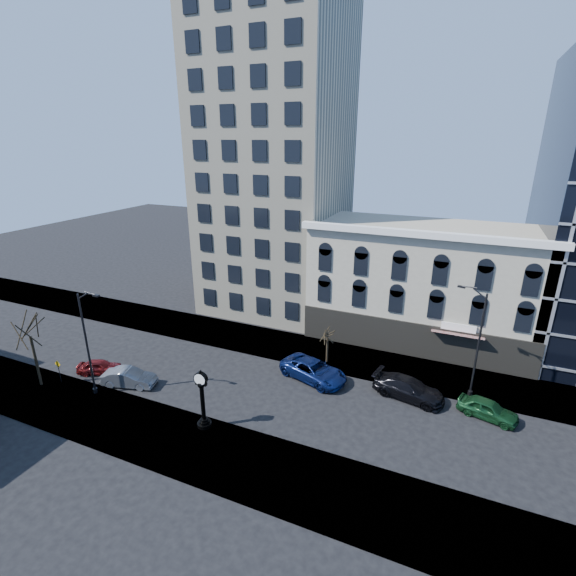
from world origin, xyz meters
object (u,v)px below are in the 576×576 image
at_px(warning_sign, 58,367).
at_px(car_near_b, 129,378).
at_px(street_clock, 203,401).
at_px(car_near_a, 99,367).
at_px(street_lamp_near, 88,317).

distance_m(warning_sign, car_near_b, 6.16).
relative_size(street_clock, warning_sign, 2.21).
xyz_separation_m(street_clock, warning_sign, (-14.82, -0.00, -0.67)).
height_order(street_clock, warning_sign, street_clock).
xyz_separation_m(street_clock, car_near_a, (-13.03, 2.61, -1.60)).
height_order(warning_sign, car_near_b, warning_sign).
distance_m(street_lamp_near, car_near_a, 7.60).
distance_m(street_clock, warning_sign, 14.84).
xyz_separation_m(street_lamp_near, warning_sign, (-4.69, -0.00, -5.58)).
xyz_separation_m(street_clock, street_lamp_near, (-10.13, 0.00, 4.91)).
height_order(car_near_a, car_near_b, car_near_b).
bearing_deg(warning_sign, street_lamp_near, 3.37).
height_order(street_clock, car_near_a, street_clock).
distance_m(street_clock, car_near_b, 9.46).
distance_m(warning_sign, car_near_a, 3.30).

